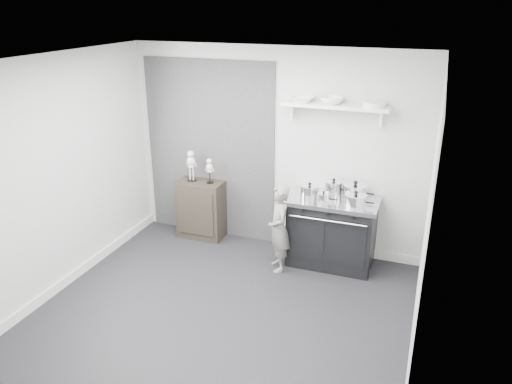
% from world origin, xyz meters
% --- Properties ---
extents(ground, '(4.00, 4.00, 0.00)m').
position_xyz_m(ground, '(0.00, 0.00, 0.00)').
color(ground, black).
rests_on(ground, ground).
extents(room_shell, '(4.02, 3.62, 2.71)m').
position_xyz_m(room_shell, '(-0.09, 0.15, 1.64)').
color(room_shell, '#BCBCB9').
rests_on(room_shell, ground).
extents(wall_shelf, '(1.30, 0.26, 0.24)m').
position_xyz_m(wall_shelf, '(0.80, 1.68, 2.01)').
color(wall_shelf, white).
rests_on(wall_shelf, room_shell).
extents(stove, '(1.12, 0.70, 0.90)m').
position_xyz_m(stove, '(0.89, 1.48, 0.45)').
color(stove, black).
rests_on(stove, ground).
extents(side_cabinet, '(0.65, 0.38, 0.84)m').
position_xyz_m(side_cabinet, '(-1.03, 1.61, 0.42)').
color(side_cabinet, black).
rests_on(side_cabinet, ground).
extents(child, '(0.44, 0.49, 1.13)m').
position_xyz_m(child, '(0.30, 1.08, 0.56)').
color(child, slate).
rests_on(child, ground).
extents(pot_front_left, '(0.32, 0.23, 0.20)m').
position_xyz_m(pot_front_left, '(0.59, 1.40, 0.98)').
color(pot_front_left, silver).
rests_on(pot_front_left, stove).
extents(pot_back_left, '(0.32, 0.23, 0.22)m').
position_xyz_m(pot_back_left, '(0.85, 1.60, 0.99)').
color(pot_back_left, silver).
rests_on(pot_back_left, stove).
extents(pot_back_right, '(0.39, 0.31, 0.23)m').
position_xyz_m(pot_back_right, '(1.13, 1.57, 0.99)').
color(pot_back_right, silver).
rests_on(pot_back_right, stove).
extents(pot_front_right, '(0.35, 0.27, 0.20)m').
position_xyz_m(pot_front_right, '(1.18, 1.32, 0.98)').
color(pot_front_right, silver).
rests_on(pot_front_right, stove).
extents(pot_front_center, '(0.25, 0.16, 0.14)m').
position_xyz_m(pot_front_center, '(0.79, 1.32, 0.96)').
color(pot_front_center, silver).
rests_on(pot_front_center, stove).
extents(skeleton_full, '(0.14, 0.09, 0.51)m').
position_xyz_m(skeleton_full, '(-1.16, 1.61, 1.09)').
color(skeleton_full, beige).
rests_on(skeleton_full, side_cabinet).
extents(skeleton_torso, '(0.11, 0.07, 0.41)m').
position_xyz_m(skeleton_torso, '(-0.88, 1.61, 1.04)').
color(skeleton_torso, beige).
rests_on(skeleton_torso, side_cabinet).
extents(bowl_large, '(0.28, 0.28, 0.07)m').
position_xyz_m(bowl_large, '(0.39, 1.67, 2.07)').
color(bowl_large, white).
rests_on(bowl_large, wall_shelf).
extents(bowl_small, '(0.27, 0.27, 0.08)m').
position_xyz_m(bowl_small, '(0.75, 1.67, 2.08)').
color(bowl_small, white).
rests_on(bowl_small, wall_shelf).
extents(plate_stack, '(0.26, 0.26, 0.06)m').
position_xyz_m(plate_stack, '(1.26, 1.67, 2.07)').
color(plate_stack, white).
rests_on(plate_stack, wall_shelf).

